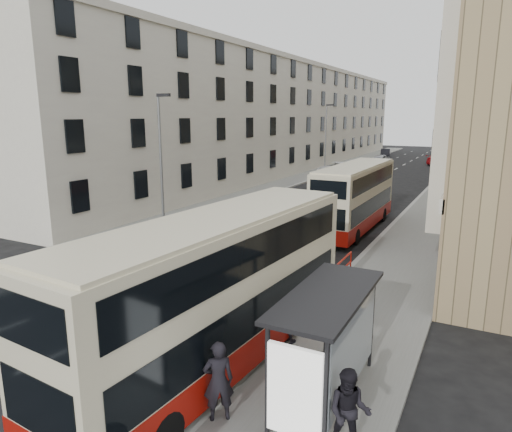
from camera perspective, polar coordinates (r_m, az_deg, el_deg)
The scene contains 20 objects.
ground at distance 16.42m, azimuth -20.45°, elevation -13.26°, with size 200.00×200.00×0.00m, color black.
pavement_right at distance 40.38m, azimuth 22.39°, elevation 1.80°, with size 4.00×120.00×0.15m, color slate.
pavement_left at distance 44.43m, azimuth 2.11°, elevation 3.63°, with size 3.00×120.00×0.15m, color slate.
kerb_right at distance 40.60m, azimuth 19.59°, elevation 2.07°, with size 0.25×120.00×0.15m, color #9C9B96.
kerb_left at distance 43.82m, azimuth 3.89°, elevation 3.49°, with size 0.25×120.00×0.15m, color #9C9B96.
road_markings at distance 56.25m, azimuth 15.76°, elevation 4.97°, with size 10.00×110.00×0.01m, color silver, non-canonical shape.
terrace_left at distance 60.46m, azimuth 3.43°, elevation 12.10°, with size 9.18×79.00×13.25m.
bus_shelter at distance 10.85m, azimuth 8.92°, elevation -13.81°, with size 1.65×4.25×2.70m.
guard_railing at distance 17.32m, azimuth 8.78°, elevation -8.13°, with size 0.06×6.56×1.01m.
street_lamp_near at distance 28.05m, azimuth -11.76°, elevation 7.58°, with size 0.93×0.18×8.00m.
street_lamp_far at distance 54.65m, azimuth 8.76°, elevation 9.97°, with size 0.93×0.18×8.00m.
double_decker_front at distance 12.68m, azimuth -4.71°, elevation -9.39°, with size 3.25×10.97×4.32m.
double_decker_rear at distance 28.31m, azimuth 12.28°, elevation 2.31°, with size 2.41×10.11×4.02m.
pedestrian_near at distance 10.88m, azimuth -4.72°, elevation -19.84°, with size 0.70×0.46×1.91m, color black.
pedestrian_mid at distance 10.18m, azimuth 11.56°, elevation -22.88°, with size 0.89×0.69×1.83m, color black.
pedestrian_far at distance 14.09m, azimuth 4.19°, elevation -12.77°, with size 0.89×0.37×1.52m, color black.
white_van at distance 55.21m, azimuth 9.98°, elevation 5.90°, with size 2.48×5.38×1.49m, color white.
car_silver at distance 67.14m, azimuth 15.22°, elevation 6.79°, with size 1.76×4.39×1.49m, color #A5A7AC.
car_dark at distance 80.16m, azimuth 15.85°, elevation 7.58°, with size 1.48×4.24×1.40m, color black.
car_red at distance 70.15m, azimuth 22.01°, elevation 6.58°, with size 2.17×5.34×1.55m, color #AF1116.
Camera 1 is at (11.33, -9.66, 6.92)m, focal length 32.00 mm.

